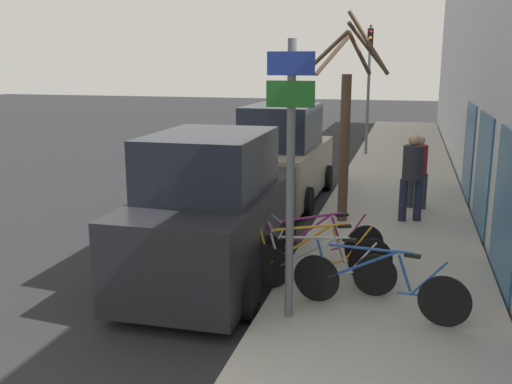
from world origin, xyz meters
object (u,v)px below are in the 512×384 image
(signpost, at_px, (290,169))
(bicycle_1, at_px, (322,267))
(street_tree, at_px, (346,125))
(pedestrian_near, at_px, (412,171))
(bicycle_3, at_px, (317,248))
(pedestrian_far, at_px, (419,166))
(parked_car_1, at_px, (283,158))
(bicycle_2, at_px, (316,260))
(bicycle_0, at_px, (377,285))
(traffic_light, at_px, (369,73))
(parked_car_0, at_px, (214,214))

(signpost, distance_m, bicycle_1, 1.86)
(street_tree, bearing_deg, pedestrian_near, 12.65)
(bicycle_3, relative_size, pedestrian_far, 1.21)
(parked_car_1, bearing_deg, bicycle_2, -72.14)
(pedestrian_near, relative_size, street_tree, 0.43)
(bicycle_0, relative_size, bicycle_2, 1.06)
(parked_car_1, distance_m, traffic_light, 7.49)
(parked_car_1, height_order, pedestrian_far, parked_car_1)
(parked_car_1, distance_m, pedestrian_far, 3.28)
(traffic_light, bearing_deg, pedestrian_far, -77.28)
(parked_car_0, xyz_separation_m, pedestrian_far, (3.14, 4.92, 0.05))
(bicycle_2, distance_m, parked_car_0, 1.77)
(parked_car_0, bearing_deg, pedestrian_far, 56.42)
(bicycle_3, distance_m, parked_car_1, 5.49)
(bicycle_1, relative_size, pedestrian_far, 1.27)
(bicycle_3, height_order, pedestrian_far, pedestrian_far)
(pedestrian_near, xyz_separation_m, pedestrian_far, (0.14, 1.14, -0.09))
(bicycle_1, height_order, bicycle_2, bicycle_2)
(parked_car_0, bearing_deg, street_tree, 63.51)
(signpost, height_order, bicycle_2, signpost)
(pedestrian_near, xyz_separation_m, traffic_light, (-1.58, 8.77, 1.83))
(pedestrian_far, relative_size, traffic_light, 0.37)
(bicycle_0, relative_size, pedestrian_near, 1.27)
(signpost, relative_size, parked_car_1, 0.77)
(parked_car_1, relative_size, street_tree, 1.08)
(bicycle_3, bearing_deg, pedestrian_far, -51.60)
(bicycle_1, relative_size, parked_car_1, 0.46)
(bicycle_1, height_order, traffic_light, traffic_light)
(bicycle_2, xyz_separation_m, bicycle_3, (-0.07, 0.55, 0.00))
(parked_car_0, xyz_separation_m, street_tree, (1.65, 3.47, 1.08))
(pedestrian_near, height_order, traffic_light, traffic_light)
(bicycle_2, relative_size, traffic_light, 0.49)
(bicycle_0, height_order, pedestrian_far, pedestrian_far)
(bicycle_1, bearing_deg, pedestrian_far, -17.46)
(bicycle_0, distance_m, parked_car_0, 2.84)
(signpost, relative_size, street_tree, 0.83)
(bicycle_3, bearing_deg, bicycle_2, 154.38)
(parked_car_1, bearing_deg, bicycle_1, -71.57)
(bicycle_3, distance_m, parked_car_0, 1.70)
(bicycle_1, xyz_separation_m, parked_car_0, (-1.80, 0.47, 0.55))
(signpost, xyz_separation_m, bicycle_0, (1.10, 0.40, -1.56))
(parked_car_1, bearing_deg, street_tree, -48.14)
(pedestrian_near, relative_size, pedestrian_far, 1.10)
(bicycle_1, distance_m, pedestrian_far, 5.59)
(signpost, distance_m, pedestrian_near, 5.45)
(signpost, xyz_separation_m, pedestrian_near, (1.50, 5.17, -0.90))
(bicycle_0, distance_m, traffic_light, 13.82)
(pedestrian_far, bearing_deg, signpost, -90.26)
(bicycle_2, xyz_separation_m, pedestrian_far, (1.47, 5.19, 0.56))
(bicycle_3, xyz_separation_m, parked_car_1, (-1.69, 5.20, 0.51))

